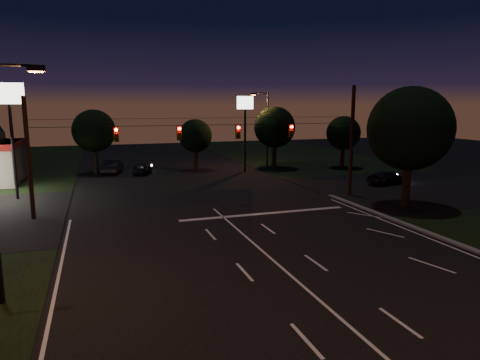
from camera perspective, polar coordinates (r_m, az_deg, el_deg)
name	(u,v)px	position (r m, az deg, el deg)	size (l,w,h in m)	color
ground	(301,284)	(18.63, 8.07, -13.57)	(140.00, 140.00, 0.00)	black
cross_street_right	(419,187)	(42.45, 22.73, -0.90)	(20.00, 16.00, 0.02)	black
stop_bar	(265,214)	(29.75, 3.33, -4.48)	(12.00, 0.50, 0.01)	silver
utility_pole_right	(349,195)	(36.87, 14.36, -1.97)	(0.30, 0.30, 9.00)	black
utility_pole_left	(34,219)	(31.39, -25.79, -4.72)	(0.28, 0.28, 8.00)	black
signal_span	(209,132)	(31.23, -4.11, 6.42)	(24.00, 0.40, 1.56)	black
pole_sign_left_near	(10,111)	(37.73, -28.35, 8.11)	(2.20, 0.30, 9.10)	black
pole_sign_right	(245,116)	(47.91, 0.69, 8.53)	(1.80, 0.30, 8.40)	black
street_light_right_far	(265,124)	(50.95, 3.40, 7.47)	(2.20, 0.35, 9.00)	black
tree_right_near	(409,130)	(33.19, 21.56, 6.26)	(6.00, 6.00, 8.76)	black
tree_far_b	(94,131)	(49.42, -18.87, 6.16)	(4.60, 4.60, 6.98)	black
tree_far_c	(195,136)	(49.64, -5.98, 5.82)	(3.80, 3.80, 5.86)	black
tree_far_d	(274,128)	(50.47, 4.60, 6.96)	(4.80, 4.80, 7.30)	black
tree_far_e	(343,133)	(52.43, 13.58, 6.05)	(4.00, 4.00, 6.18)	black
car_oncoming_a	(142,168)	(47.81, -12.89, 1.55)	(1.53, 3.79, 1.29)	black
car_oncoming_b	(113,166)	(49.31, -16.62, 1.76)	(1.61, 4.61, 1.52)	black
car_cross	(388,178)	(42.78, 19.10, 0.27)	(1.78, 4.38, 1.27)	black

